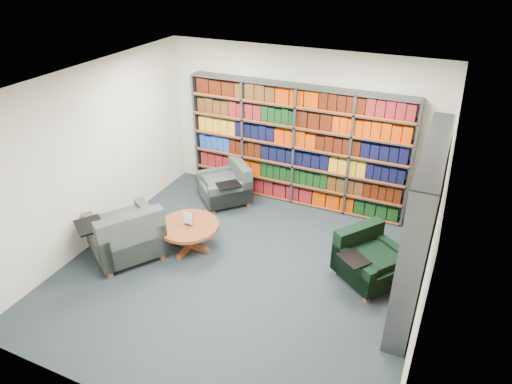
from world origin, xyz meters
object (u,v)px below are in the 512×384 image
at_px(chair_green_right, 367,260).
at_px(coffee_table, 189,229).
at_px(chair_teal_left, 228,186).
at_px(chair_teal_front, 127,237).

relative_size(chair_green_right, coffee_table, 1.22).
relative_size(chair_teal_left, coffee_table, 1.23).
xyz_separation_m(chair_teal_left, coffee_table, (0.13, -1.61, 0.05)).
height_order(chair_teal_left, chair_teal_front, chair_teal_front).
bearing_deg(coffee_table, chair_teal_left, 94.56).
bearing_deg(chair_teal_front, chair_green_right, 16.51).
bearing_deg(chair_teal_front, chair_teal_left, 74.40).
bearing_deg(chair_teal_front, coffee_table, 38.07).
height_order(chair_teal_left, chair_green_right, chair_teal_left).
xyz_separation_m(chair_teal_left, chair_green_right, (2.84, -1.17, -0.00)).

